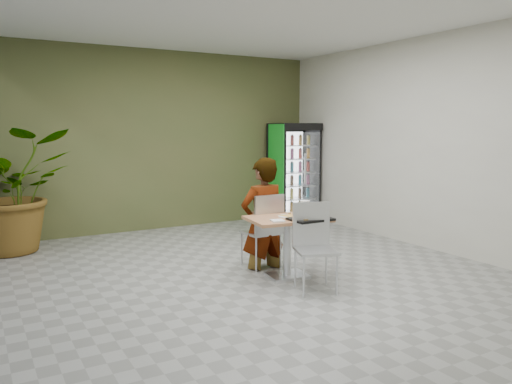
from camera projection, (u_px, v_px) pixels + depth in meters
ground at (259, 277)px, 6.15m from camera, size 7.00×7.00×0.00m
room_envelope at (259, 147)px, 5.94m from camera, size 6.00×7.00×3.20m
dining_table at (287, 235)px, 6.10m from camera, size 1.03×0.78×0.75m
chair_far at (265, 225)px, 6.47m from camera, size 0.45×0.45×0.99m
chair_near at (313, 239)px, 5.67m from camera, size 0.56×0.56×0.99m
seated_woman at (263, 225)px, 6.51m from camera, size 0.66×0.44×1.75m
pizza_plate at (288, 215)px, 6.11m from camera, size 0.32×0.32×0.03m
soda_cup at (305, 208)px, 6.20m from camera, size 0.10×0.10×0.18m
napkin_stack at (278, 221)px, 5.80m from camera, size 0.17×0.17×0.02m
cafeteria_tray at (311, 219)px, 5.88m from camera, size 0.48×0.35×0.03m
beverage_fridge at (294, 172)px, 9.84m from camera, size 0.94×0.75×1.92m
potted_plant at (12, 191)px, 7.32m from camera, size 1.93×1.77×1.83m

